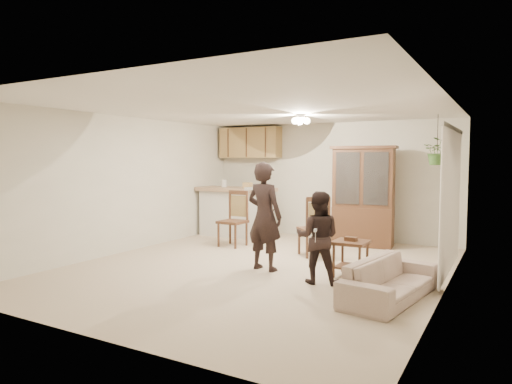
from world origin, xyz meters
The scene contains 23 objects.
floor centered at (0.00, 0.00, 0.00)m, with size 6.50×6.50×0.00m, color #BAA48D.
ceiling centered at (0.00, 0.00, 2.50)m, with size 5.50×6.50×0.02m, color silver.
wall_back centered at (0.00, 3.25, 1.25)m, with size 5.50×0.02×2.50m, color beige.
wall_front centered at (0.00, -3.25, 1.25)m, with size 5.50×0.02×2.50m, color beige.
wall_left centered at (-2.75, 0.00, 1.25)m, with size 0.02×6.50×2.50m, color beige.
wall_right centered at (2.75, 0.00, 1.25)m, with size 0.02×6.50×2.50m, color beige.
breakfast_bar centered at (-1.85, 2.35, 0.50)m, with size 1.60×0.55×1.00m, color silver.
bar_top centered at (-1.85, 2.35, 1.05)m, with size 1.75×0.70×0.08m, color tan.
upper_cabinets centered at (-1.90, 3.07, 2.10)m, with size 1.50×0.34×0.70m, color olive.
vertical_blinds centered at (2.71, 0.90, 1.10)m, with size 0.06×2.30×2.10m, color silver, non-canonical shape.
ceiling_fixture centered at (0.20, 1.20, 2.40)m, with size 0.36×0.36×0.20m, color beige, non-canonical shape.
hanging_plant centered at (2.30, 2.40, 1.85)m, with size 0.43×0.37×0.48m, color #295220.
plant_cord centered at (2.30, 2.40, 2.17)m, with size 0.01×0.01×0.65m, color black.
sofa centered at (2.21, -0.62, 0.37)m, with size 1.87×0.73×0.73m, color #C0B39E.
adult centered at (0.16, -0.06, 0.90)m, with size 0.66×0.43×1.80m, color black.
child centered at (1.16, -0.36, 0.68)m, with size 0.66×0.51×1.35m, color black.
china_hutch centered at (0.93, 2.63, 0.97)m, with size 1.29×0.60×1.97m.
side_table centered at (1.45, 0.21, 0.27)m, with size 0.48×0.48×0.58m.
chair_bar centered at (-1.30, 1.34, 0.31)m, with size 0.50×0.50×1.09m.
chair_hutch_left centered at (0.26, 2.64, 0.27)m, with size 0.60×0.60×0.97m.
chair_hutch_right centered at (0.43, 1.28, 0.30)m, with size 0.67×0.67×1.07m.
controller_adult centered at (0.10, -0.45, 1.28)m, with size 0.04×0.14×0.04m, color white.
controller_child centered at (1.24, -0.65, 0.78)m, with size 0.03×0.11×0.03m, color white.
Camera 1 is at (3.46, -6.20, 1.71)m, focal length 32.00 mm.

